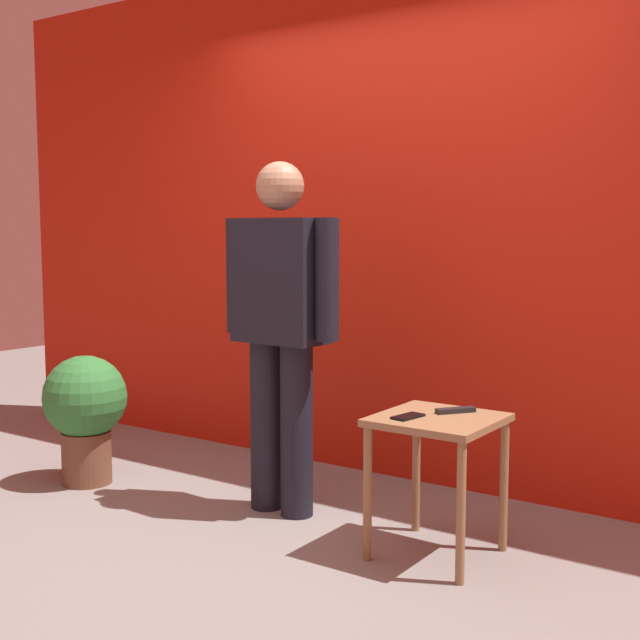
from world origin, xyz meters
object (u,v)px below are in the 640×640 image
side_table (437,441)px  cell_phone (408,417)px  standing_person (281,319)px  potted_plant (85,408)px  tv_remote (456,410)px

side_table → cell_phone: 0.17m
standing_person → potted_plant: standing_person is taller
standing_person → tv_remote: standing_person is taller
potted_plant → tv_remote: bearing=7.8°
cell_phone → tv_remote: size_ratio=0.85×
standing_person → potted_plant: (-1.13, -0.24, -0.52)m
side_table → standing_person: bearing=175.4°
cell_phone → tv_remote: tv_remote is taller
cell_phone → standing_person: bearing=177.7°
tv_remote → side_table: bearing=-68.3°
tv_remote → cell_phone: bearing=-84.0°
cell_phone → tv_remote: bearing=68.8°
side_table → cell_phone: cell_phone is taller
cell_phone → potted_plant: bearing=-168.2°
standing_person → side_table: bearing=-4.6°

